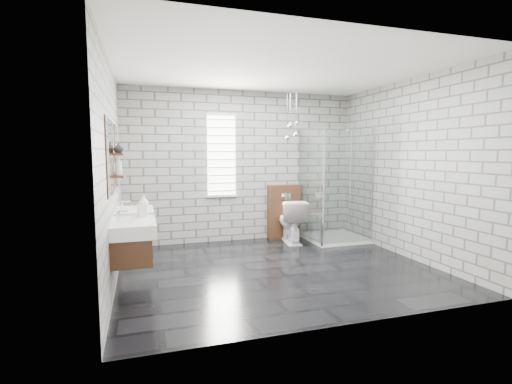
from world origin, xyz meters
name	(u,v)px	position (x,y,z in m)	size (l,w,h in m)	color
floor	(277,269)	(0.00, 0.00, -0.01)	(4.20, 3.60, 0.02)	black
ceiling	(278,68)	(0.00, 0.00, 2.71)	(4.20, 3.60, 0.02)	white
wall_back	(243,166)	(0.00, 1.81, 1.35)	(4.20, 0.02, 2.70)	gray
wall_front	(349,180)	(0.00, -1.81, 1.35)	(4.20, 0.02, 2.70)	gray
wall_left	(111,174)	(-2.11, 0.00, 1.35)	(0.02, 3.60, 2.70)	gray
wall_right	(408,169)	(2.11, 0.00, 1.35)	(0.02, 3.60, 2.70)	gray
vanity_left	(130,230)	(-1.91, -0.48, 0.76)	(0.47, 0.70, 1.57)	#4B2A17
vanity_right	(132,216)	(-1.91, 0.45, 0.76)	(0.47, 0.70, 1.57)	#4B2A17
shelf_lower	(118,176)	(-2.03, -0.05, 1.32)	(0.14, 0.30, 0.03)	#4B2A17
shelf_upper	(117,154)	(-2.03, -0.05, 1.58)	(0.14, 0.30, 0.03)	#4B2A17
window	(221,156)	(-0.40, 1.78, 1.55)	(0.56, 0.05, 1.48)	white
cistern_panel	(284,212)	(0.76, 1.70, 0.50)	(0.60, 0.20, 1.00)	#4B2A17
flush_plate	(286,196)	(0.76, 1.60, 0.80)	(0.18, 0.01, 0.12)	silver
shower_enclosure	(333,214)	(1.50, 1.18, 0.50)	(1.00, 1.00, 2.03)	white
pendant_cluster	(292,128)	(0.77, 1.38, 2.03)	(0.27, 0.22, 0.88)	silver
toilet	(291,221)	(0.76, 1.35, 0.39)	(0.43, 0.76, 0.77)	white
soap_bottle_a	(142,208)	(-1.77, -0.21, 0.96)	(0.10, 0.10, 0.22)	#B2B2B2
soap_bottle_b	(144,201)	(-1.75, 0.59, 0.93)	(0.13, 0.13, 0.16)	#B2B2B2
soap_bottle_c	(118,166)	(-2.02, -0.13, 1.45)	(0.09, 0.09, 0.22)	#B2B2B2
vase	(118,148)	(-2.02, 0.05, 1.65)	(0.11, 0.11, 0.12)	#B2B2B2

